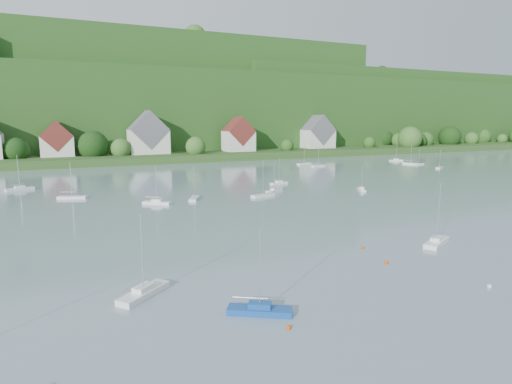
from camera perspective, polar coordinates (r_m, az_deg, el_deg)
far_shore_strip at (r=199.20m, az=-15.99°, el=4.67°), size 600.00×60.00×3.00m
forested_ridge at (r=266.68m, az=-18.42°, el=10.30°), size 620.00×181.22×69.89m
village_building_1 at (r=185.53m, az=-24.80°, el=6.07°), size 12.00×9.36×14.00m
village_building_2 at (r=187.72m, az=-14.03°, el=7.16°), size 16.00×11.44×18.00m
village_building_3 at (r=197.23m, az=-2.33°, el=7.29°), size 13.00×10.40×15.50m
village_building_4 at (r=221.65m, az=8.18°, el=7.49°), size 15.00×10.40×16.50m
near_sailboat_1 at (r=40.03m, az=0.49°, el=-15.23°), size 5.78×4.40×7.81m
near_sailboat_3 at (r=65.48m, az=22.76°, el=-6.04°), size 6.52×4.54×8.66m
near_sailboat_6 at (r=45.03m, az=-14.60°, el=-12.63°), size 5.85×5.31×8.35m
mooring_buoy_0 at (r=37.77m, az=4.33°, el=-17.59°), size 0.43×0.43×0.43m
mooring_buoy_1 at (r=51.80m, az=28.43°, el=-11.05°), size 0.50×0.50×0.50m
mooring_buoy_2 at (r=60.37m, az=13.85°, el=-7.29°), size 0.42×0.42×0.42m
mooring_buoy_3 at (r=55.11m, az=16.80°, el=-9.06°), size 0.50×0.50×0.50m
far_sailboat_cluster at (r=122.53m, az=-5.59°, el=1.61°), size 193.11×65.19×8.71m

